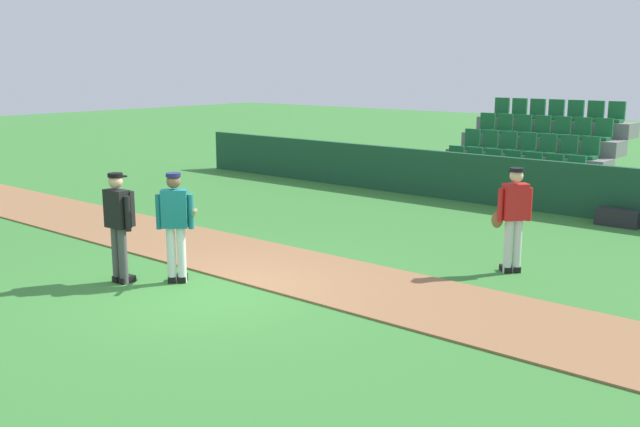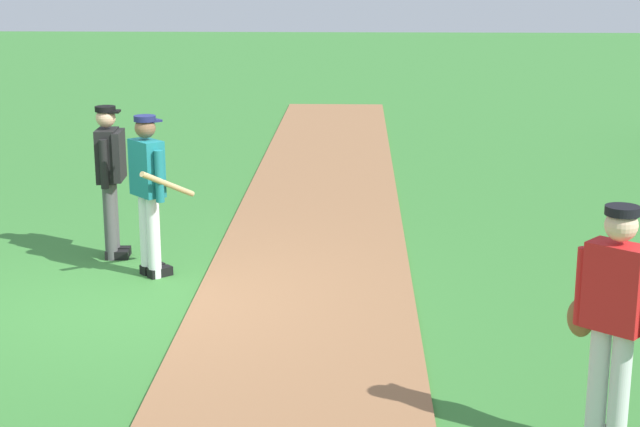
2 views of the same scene
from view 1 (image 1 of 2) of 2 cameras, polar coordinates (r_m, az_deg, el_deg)
name	(u,v)px [view 1 (image 1 of 2)]	position (r m, az deg, el deg)	size (l,w,h in m)	color
ground_plane	(204,291)	(11.36, -9.00, -6.03)	(80.00, 80.00, 0.00)	#387A33
infield_dirt_path	(283,267)	(12.51, -2.93, -4.18)	(28.00, 2.23, 0.03)	#936642
dugout_fence	(491,180)	(18.45, 13.23, 2.53)	(20.00, 0.16, 1.22)	#19472D
stadium_bleachers	(532,166)	(20.49, 16.21, 3.58)	(4.45, 3.80, 2.45)	slate
batter_teal_jersey	(176,223)	(11.66, -11.20, -0.73)	(0.71, 0.69, 1.76)	white
umpire_home_plate	(119,221)	(11.86, -15.42, -0.57)	(0.59, 0.32, 1.76)	#4C4C4C
runner_red_jersey	(513,216)	(12.41, 14.84, -0.19)	(0.54, 0.52, 1.76)	silver
equipment_bag	(618,218)	(16.90, 22.22, -0.31)	(0.90, 0.36, 0.36)	#232328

